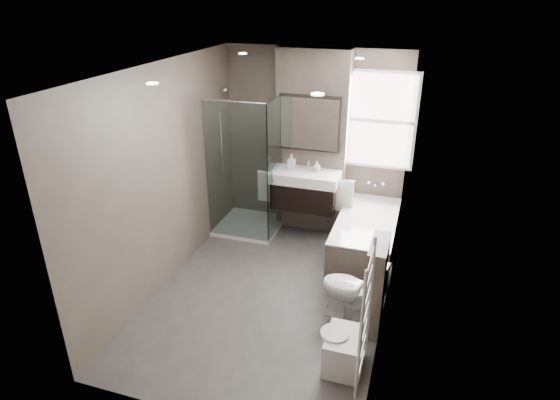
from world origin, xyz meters
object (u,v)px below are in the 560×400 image
at_px(toilet, 353,290).
at_px(vanity, 305,189).
at_px(bathtub, 366,236).
at_px(bidet, 343,350).

bearing_deg(toilet, vanity, -138.46).
height_order(vanity, bathtub, vanity).
bearing_deg(bidet, toilet, 93.39).
height_order(vanity, bidet, vanity).
bearing_deg(bathtub, bidet, -87.50).
relative_size(vanity, bidet, 2.00).
xyz_separation_m(vanity, toilet, (0.97, -1.63, -0.39)).
bearing_deg(toilet, bidet, 14.13).
relative_size(bathtub, bidet, 3.36).
height_order(bathtub, bidet, bathtub).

